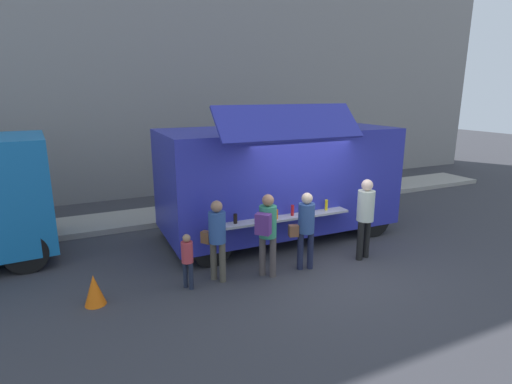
{
  "coord_description": "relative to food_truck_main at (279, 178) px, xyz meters",
  "views": [
    {
      "loc": [
        -4.56,
        -6.75,
        3.59
      ],
      "look_at": [
        -0.72,
        1.45,
        1.3
      ],
      "focal_mm": 28.06,
      "sensor_mm": 36.0,
      "label": 1
    }
  ],
  "objects": [
    {
      "name": "ground_plane",
      "position": [
        -0.08,
        -1.83,
        -1.49
      ],
      "size": [
        60.0,
        60.0,
        0.0
      ],
      "primitive_type": "plane",
      "color": "#38383D"
    },
    {
      "name": "curb_strip",
      "position": [
        -4.0,
        2.62,
        -1.41
      ],
      "size": [
        28.0,
        1.6,
        0.15
      ],
      "primitive_type": "cube",
      "color": "#9E998E",
      "rests_on": "ground"
    },
    {
      "name": "building_behind",
      "position": [
        -3.0,
        6.52,
        3.56
      ],
      "size": [
        32.0,
        2.4,
        10.1
      ],
      "primitive_type": "cube",
      "color": "gray",
      "rests_on": "ground"
    },
    {
      "name": "food_truck_main",
      "position": [
        0.0,
        0.0,
        0.0
      ],
      "size": [
        5.73,
        3.21,
        3.33
      ],
      "rotation": [
        0.0,
        0.0,
        -0.01
      ],
      "color": "#2B2FA7",
      "rests_on": "ground"
    },
    {
      "name": "traffic_cone_orange",
      "position": [
        -4.52,
        -1.75,
        -1.21
      ],
      "size": [
        0.36,
        0.36,
        0.55
      ],
      "primitive_type": "cone",
      "color": "orange",
      "rests_on": "ground"
    },
    {
      "name": "trash_bin",
      "position": [
        3.89,
        2.32,
        -1.04
      ],
      "size": [
        0.6,
        0.6,
        0.9
      ],
      "primitive_type": "cylinder",
      "color": "#2E5F3A",
      "rests_on": "ground"
    },
    {
      "name": "customer_front_ordering",
      "position": [
        -0.48,
        -2.05,
        -0.52
      ],
      "size": [
        0.53,
        0.33,
        1.63
      ],
      "rotation": [
        0.0,
        0.0,
        1.31
      ],
      "color": "#1C213B",
      "rests_on": "ground"
    },
    {
      "name": "customer_mid_with_backpack",
      "position": [
        -1.34,
        -2.04,
        -0.46
      ],
      "size": [
        0.52,
        0.52,
        1.68
      ],
      "rotation": [
        0.0,
        0.0,
        0.76
      ],
      "color": "#4D4442",
      "rests_on": "ground"
    },
    {
      "name": "customer_rear_waiting",
      "position": [
        -2.29,
        -1.77,
        -0.53
      ],
      "size": [
        0.42,
        0.5,
        1.61
      ],
      "rotation": [
        0.0,
        0.0,
        0.61
      ],
      "color": "#504A3E",
      "rests_on": "ground"
    },
    {
      "name": "customer_extra_browsing",
      "position": [
        0.97,
        -2.13,
        -0.42
      ],
      "size": [
        0.37,
        0.36,
        1.78
      ],
      "rotation": [
        0.0,
        0.0,
        1.82
      ],
      "color": "black",
      "rests_on": "ground"
    },
    {
      "name": "child_near_queue",
      "position": [
        -2.89,
        -1.86,
        -0.85
      ],
      "size": [
        0.22,
        0.22,
        1.07
      ],
      "rotation": [
        0.0,
        0.0,
        0.58
      ],
      "color": "#1E2437",
      "rests_on": "ground"
    }
  ]
}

